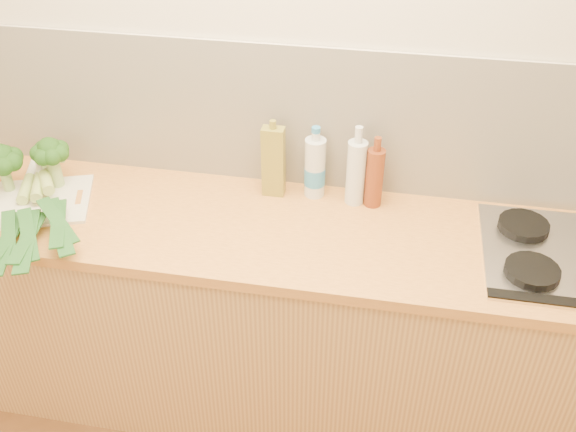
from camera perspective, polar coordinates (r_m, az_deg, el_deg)
name	(u,v)px	position (r m, az deg, el deg)	size (l,w,h in m)	color
room_shell	(282,117)	(2.33, -0.55, 8.80)	(3.50, 3.50, 3.50)	beige
counter	(269,317)	(2.52, -1.73, -8.98)	(3.20, 0.62, 0.90)	tan
gas_hob	(575,256)	(2.27, 24.18, -3.27)	(0.58, 0.50, 0.04)	silver
chopping_board	(32,202)	(2.51, -21.83, 1.13)	(0.41, 0.30, 0.01)	white
broccoli_left	(1,160)	(2.54, -24.15, 4.54)	(0.16, 0.16, 0.19)	#8DAD65
broccoli_right	(50,153)	(2.50, -20.37, 5.24)	(0.14, 0.14, 0.20)	#8DAD65
leek_front	(22,200)	(2.48, -22.56, 1.33)	(0.26, 0.67, 0.04)	white
leek_mid	(36,198)	(2.44, -21.49, 1.51)	(0.30, 0.65, 0.04)	white
leek_back	(50,195)	(2.40, -20.40, 1.80)	(0.39, 0.53, 0.04)	white
oil_tin	(273,161)	(2.32, -1.30, 4.90)	(0.08, 0.05, 0.30)	olive
glass_bottle	(356,171)	(2.29, 6.07, 3.96)	(0.07, 0.07, 0.30)	silver
amber_bottle	(375,177)	(2.29, 7.70, 3.48)	(0.06, 0.06, 0.27)	maroon
water_bottle	(315,169)	(2.33, 2.40, 4.19)	(0.08, 0.08, 0.26)	silver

